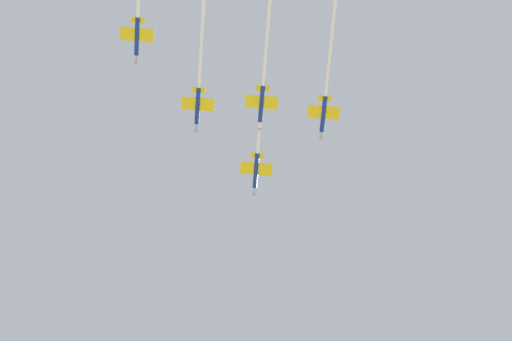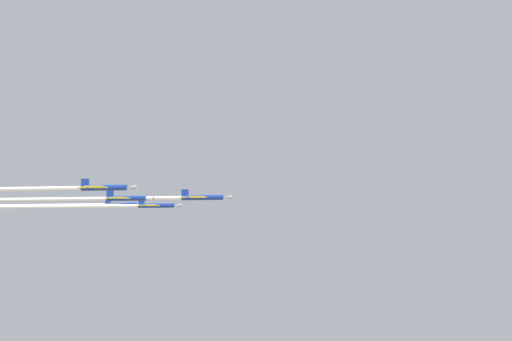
% 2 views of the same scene
% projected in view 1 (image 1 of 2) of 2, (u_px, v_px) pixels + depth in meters
% --- Properties ---
extents(jet_lead, '(30.20, 75.22, 2.61)m').
position_uv_depth(jet_lead, '(263.00, 81.00, 208.05)').
color(jet_lead, navy).
extents(jet_port_inner, '(28.23, 69.90, 2.61)m').
position_uv_depth(jet_port_inner, '(202.00, 21.00, 202.68)').
color(jet_port_inner, navy).
extents(jet_starboard_inner, '(29.43, 73.15, 2.61)m').
position_uv_depth(jet_starboard_inner, '(333.00, 25.00, 204.79)').
color(jet_starboard_inner, navy).
extents(jet_port_outer, '(29.47, 73.26, 2.61)m').
position_uv_depth(jet_port_outer, '(269.00, 13.00, 202.88)').
color(jet_port_outer, navy).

